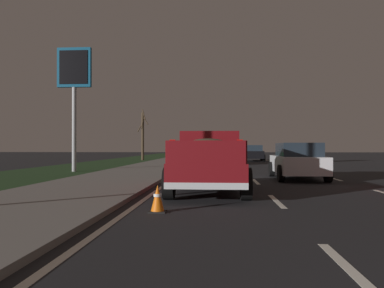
# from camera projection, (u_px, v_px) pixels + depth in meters

# --- Properties ---
(ground) EXTENTS (144.00, 144.00, 0.00)m
(ground) POSITION_uv_depth(u_px,v_px,m) (263.00, 166.00, 28.00)
(ground) COLOR black
(sidewalk_shoulder) EXTENTS (108.00, 4.00, 0.12)m
(sidewalk_shoulder) POSITION_uv_depth(u_px,v_px,m) (160.00, 165.00, 28.50)
(sidewalk_shoulder) COLOR slate
(sidewalk_shoulder) RESTS_ON ground
(grass_verge) EXTENTS (108.00, 6.00, 0.01)m
(grass_verge) POSITION_uv_depth(u_px,v_px,m) (93.00, 165.00, 28.84)
(grass_verge) COLOR #1E3819
(grass_verge) RESTS_ON ground
(lane_markings) EXTENTS (108.00, 7.04, 0.01)m
(lane_markings) POSITION_uv_depth(u_px,v_px,m) (220.00, 164.00, 31.13)
(lane_markings) COLOR silver
(lane_markings) RESTS_ON ground
(pickup_truck) EXTENTS (5.43, 2.30, 1.87)m
(pickup_truck) POSITION_uv_depth(u_px,v_px,m) (209.00, 160.00, 11.99)
(pickup_truck) COLOR maroon
(pickup_truck) RESTS_ON ground
(sedan_green) EXTENTS (4.42, 2.06, 1.54)m
(sedan_green) POSITION_uv_depth(u_px,v_px,m) (216.00, 154.00, 30.68)
(sedan_green) COLOR #14592D
(sedan_green) RESTS_ON ground
(sedan_black) EXTENTS (4.45, 2.10, 1.54)m
(sedan_black) POSITION_uv_depth(u_px,v_px,m) (253.00, 153.00, 37.85)
(sedan_black) COLOR black
(sedan_black) RESTS_ON ground
(sedan_white) EXTENTS (4.43, 2.06, 1.54)m
(sedan_white) POSITION_uv_depth(u_px,v_px,m) (297.00, 161.00, 16.64)
(sedan_white) COLOR silver
(sedan_white) RESTS_ON ground
(gas_price_sign) EXTENTS (0.27, 1.90, 6.90)m
(gas_price_sign) POSITION_uv_depth(u_px,v_px,m) (74.00, 79.00, 21.80)
(gas_price_sign) COLOR #99999E
(gas_price_sign) RESTS_ON ground
(bare_tree_far) EXTENTS (1.20, 1.18, 5.26)m
(bare_tree_far) POSITION_uv_depth(u_px,v_px,m) (143.00, 135.00, 40.40)
(bare_tree_far) COLOR #423323
(bare_tree_far) RESTS_ON ground
(traffic_cone_near) EXTENTS (0.36, 0.36, 0.58)m
(traffic_cone_near) POSITION_uv_depth(u_px,v_px,m) (158.00, 199.00, 8.23)
(traffic_cone_near) COLOR black
(traffic_cone_near) RESTS_ON ground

